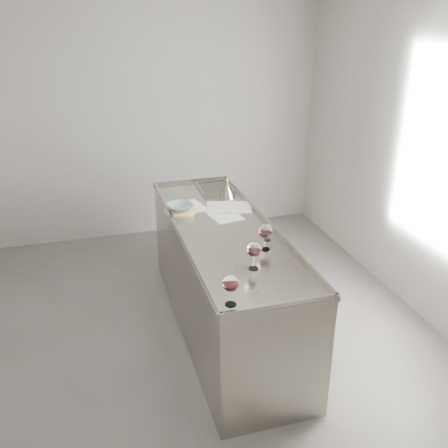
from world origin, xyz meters
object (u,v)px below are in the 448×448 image
object	(u,v)px
wine_glass_small	(268,229)
wine_funnel	(227,192)
wine_glass_left	(231,284)
wine_glass_right	(266,232)
notebook	(229,207)
counter	(224,279)
wine_glass_middle	(254,250)
ceramic_bowl	(180,207)

from	to	relation	value
wine_glass_small	wine_funnel	xyz separation A→B (m)	(-0.03, 0.96, -0.03)
wine_glass_left	wine_glass_right	distance (m)	0.78
wine_glass_left	notebook	distance (m)	1.56
counter	wine_funnel	bearing A→B (deg)	71.49
wine_glass_left	wine_funnel	bearing A→B (deg)	74.10
notebook	wine_glass_middle	bearing A→B (deg)	-83.24
wine_glass_right	ceramic_bowl	distance (m)	1.00
wine_glass_right	wine_funnel	distance (m)	1.10
wine_glass_left	wine_funnel	world-z (taller)	wine_funnel
wine_glass_middle	wine_glass_small	xyz separation A→B (m)	(0.25, 0.40, -0.05)
wine_glass_small	wine_funnel	bearing A→B (deg)	91.99
wine_glass_small	wine_funnel	size ratio (longest dim) A/B	0.65
ceramic_bowl	wine_funnel	xyz separation A→B (m)	(0.49, 0.21, 0.02)
counter	ceramic_bowl	bearing A→B (deg)	121.61
ceramic_bowl	wine_glass_left	bearing A→B (deg)	-90.21
wine_glass_left	wine_glass_right	xyz separation A→B (m)	(0.46, 0.63, 0.00)
wine_glass_right	wine_funnel	bearing A→B (deg)	88.00
counter	notebook	bearing A→B (deg)	68.36
wine_glass_left	notebook	size ratio (longest dim) A/B	0.44
wine_funnel	wine_glass_right	bearing A→B (deg)	-92.00
wine_glass_left	wine_glass_right	bearing A→B (deg)	54.26
wine_glass_middle	wine_glass_right	distance (m)	0.31
counter	wine_glass_small	bearing A→B (deg)	-50.45
wine_glass_middle	ceramic_bowl	world-z (taller)	wine_glass_middle
notebook	wine_funnel	distance (m)	0.26
wine_glass_left	notebook	xyz separation A→B (m)	(0.44, 1.49, -0.13)
wine_glass_middle	wine_glass_small	bearing A→B (deg)	57.97
wine_funnel	notebook	bearing A→B (deg)	-102.98
wine_glass_left	wine_glass_middle	size ratio (longest dim) A/B	1.00
wine_glass_left	ceramic_bowl	distance (m)	1.52
wine_glass_middle	wine_glass_small	distance (m)	0.47
ceramic_bowl	wine_funnel	distance (m)	0.53
counter	wine_glass_right	world-z (taller)	wine_glass_right
counter	wine_glass_small	distance (m)	0.69
wine_glass_middle	wine_funnel	size ratio (longest dim) A/B	0.96
wine_glass_left	ceramic_bowl	size ratio (longest dim) A/B	0.90
ceramic_bowl	counter	bearing A→B (deg)	-58.39
wine_funnel	counter	bearing A→B (deg)	-108.51
wine_glass_right	ceramic_bowl	size ratio (longest dim) A/B	0.90
wine_glass_left	notebook	bearing A→B (deg)	73.64
wine_glass_right	wine_glass_left	bearing A→B (deg)	-125.74
wine_glass_small	wine_glass_left	bearing A→B (deg)	-124.18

